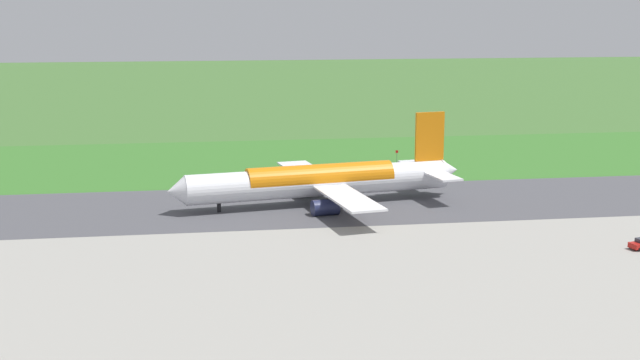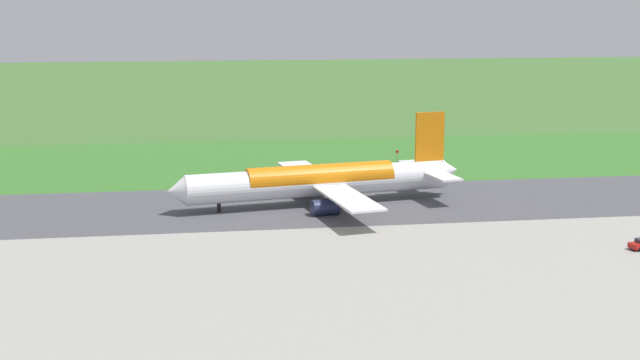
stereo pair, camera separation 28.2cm
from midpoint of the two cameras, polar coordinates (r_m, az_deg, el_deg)
The scene contains 7 objects.
ground_plane at distance 152.74m, azimuth 2.85°, elevation -1.57°, with size 800.00×800.00×0.00m, color #3D662D.
runway_asphalt at distance 152.73m, azimuth 2.85°, elevation -1.56°, with size 600.00×32.24×0.06m, color #47474C.
apron_concrete at distance 93.90m, azimuth 10.49°, elevation -10.39°, with size 440.00×110.00×0.05m, color gray.
grass_verge_foreground at distance 185.67m, azimuth 0.81°, elevation 0.83°, with size 600.00×80.00×0.04m, color #346B27.
airliner_main at distance 150.66m, azimuth 0.19°, elevation -0.05°, with size 53.99×44.39×15.88m.
no_stopping_sign at distance 191.40m, azimuth 5.24°, elevation 1.63°, with size 0.60×0.10×2.94m.
traffic_cone_orange at distance 183.95m, azimuth 3.85°, elevation 0.79°, with size 0.40×0.40×0.55m, color orange.
Camera 2 is at (28.90, 145.83, 35.03)m, focal length 47.71 mm.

